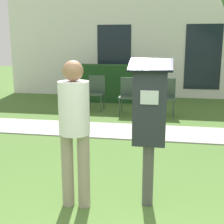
{
  "coord_description": "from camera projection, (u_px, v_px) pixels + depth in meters",
  "views": [
    {
      "loc": [
        0.32,
        -2.05,
        1.75
      ],
      "look_at": [
        -0.22,
        1.04,
        1.05
      ],
      "focal_mm": 50.0,
      "sensor_mm": 36.0,
      "label": 1
    }
  ],
  "objects": [
    {
      "name": "hedge_row",
      "position": [
        107.0,
        83.0,
        9.39
      ],
      "size": [
        1.97,
        0.6,
        1.1
      ],
      "color": "#1E471E",
      "rests_on": "ground"
    },
    {
      "name": "parking_meter",
      "position": [
        150.0,
        115.0,
        3.24
      ],
      "size": [
        0.44,
        0.31,
        1.59
      ],
      "color": "#4C4C4C",
      "rests_on": "ground"
    },
    {
      "name": "outdoor_chair_left",
      "position": [
        96.0,
        90.0,
        8.19
      ],
      "size": [
        0.44,
        0.44,
        0.9
      ],
      "rotation": [
        0.0,
        0.0,
        -0.13
      ],
      "color": "#334738",
      "rests_on": "ground"
    },
    {
      "name": "person_standing",
      "position": [
        74.0,
        124.0,
        3.23
      ],
      "size": [
        0.32,
        0.32,
        1.58
      ],
      "rotation": [
        0.0,
        0.0,
        -0.17
      ],
      "color": "gray",
      "rests_on": "ground"
    },
    {
      "name": "sidewalk",
      "position": [
        148.0,
        132.0,
        6.18
      ],
      "size": [
        12.0,
        1.1,
        0.02
      ],
      "color": "#A3A099",
      "rests_on": "ground"
    },
    {
      "name": "outdoor_chair_middle",
      "position": [
        129.0,
        93.0,
        7.71
      ],
      "size": [
        0.44,
        0.44,
        0.9
      ],
      "rotation": [
        0.0,
        0.0,
        -0.37
      ],
      "color": "#334738",
      "rests_on": "ground"
    },
    {
      "name": "outdoor_chair_right",
      "position": [
        166.0,
        94.0,
        7.56
      ],
      "size": [
        0.44,
        0.44,
        0.9
      ],
      "rotation": [
        0.0,
        0.0,
        -0.06
      ],
      "color": "#334738",
      "rests_on": "ground"
    },
    {
      "name": "building_facade",
      "position": [
        158.0,
        47.0,
        9.95
      ],
      "size": [
        10.0,
        0.26,
        3.2
      ],
      "color": "white",
      "rests_on": "ground"
    }
  ]
}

